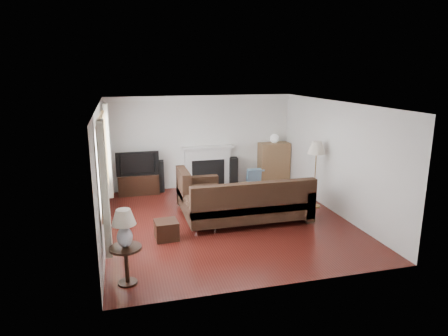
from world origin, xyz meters
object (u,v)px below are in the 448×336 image
object	(u,v)px
floor_lamp	(315,175)
side_table	(127,265)
sectional_sofa	(248,202)
coffee_table	(233,194)
tv_stand	(139,184)
bookshelf	(274,163)

from	to	relation	value
floor_lamp	side_table	size ratio (longest dim) A/B	2.62
sectional_sofa	floor_lamp	distance (m)	1.93
coffee_table	side_table	bearing A→B (deg)	-133.87
coffee_table	floor_lamp	bearing A→B (deg)	-32.66
tv_stand	sectional_sofa	distance (m)	3.43
bookshelf	coffee_table	xyz separation A→B (m)	(-1.56, -1.26, -0.39)
tv_stand	side_table	bearing A→B (deg)	-95.18
sectional_sofa	coffee_table	size ratio (longest dim) A/B	2.89
coffee_table	sectional_sofa	bearing A→B (deg)	-99.07
side_table	tv_stand	bearing A→B (deg)	84.82
floor_lamp	side_table	xyz separation A→B (m)	(-4.37, -2.48, -0.48)
tv_stand	floor_lamp	world-z (taller)	floor_lamp
sectional_sofa	side_table	xyz separation A→B (m)	(-2.55, -1.91, -0.16)
tv_stand	bookshelf	world-z (taller)	bookshelf
tv_stand	floor_lamp	xyz separation A→B (m)	(3.95, -2.10, 0.52)
coffee_table	floor_lamp	distance (m)	2.03
sectional_sofa	tv_stand	bearing A→B (deg)	128.66
coffee_table	bookshelf	bearing A→B (deg)	33.16
tv_stand	sectional_sofa	bearing A→B (deg)	-51.34
tv_stand	coffee_table	world-z (taller)	tv_stand
bookshelf	side_table	world-z (taller)	bookshelf
bookshelf	sectional_sofa	bearing A→B (deg)	-121.23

